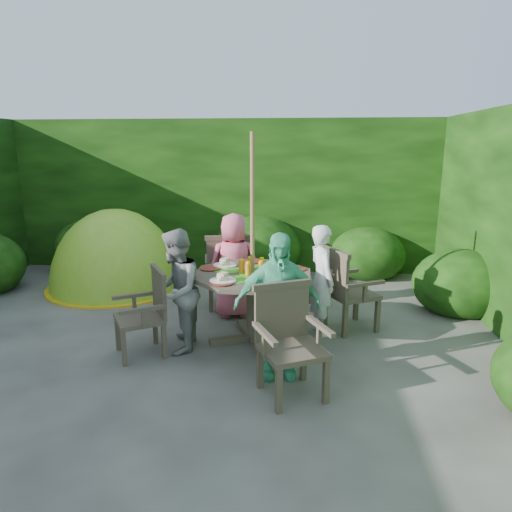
# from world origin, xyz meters

# --- Properties ---
(ground) EXTENTS (60.00, 60.00, 0.00)m
(ground) POSITION_xyz_m (0.00, 0.00, 0.00)
(ground) COLOR #423F3B
(ground) RESTS_ON ground
(hedge_enclosure) EXTENTS (9.00, 9.00, 2.50)m
(hedge_enclosure) POSITION_xyz_m (0.00, 1.33, 1.25)
(hedge_enclosure) COLOR black
(hedge_enclosure) RESTS_ON ground
(patio_table) EXTENTS (1.71, 1.71, 0.91)m
(patio_table) POSITION_xyz_m (0.80, 0.62, 0.64)
(patio_table) COLOR #3D3428
(patio_table) RESTS_ON ground
(parasol_pole) EXTENTS (0.06, 0.06, 2.20)m
(parasol_pole) POSITION_xyz_m (0.80, 0.61, 1.10)
(parasol_pole) COLOR brown
(parasol_pole) RESTS_ON ground
(garden_chair_right) EXTENTS (0.68, 0.71, 0.92)m
(garden_chair_right) POSITION_xyz_m (1.82, 1.02, 0.49)
(garden_chair_right) COLOR #3D3428
(garden_chair_right) RESTS_ON ground
(garden_chair_left) EXTENTS (0.64, 0.66, 0.84)m
(garden_chair_left) POSITION_xyz_m (-0.23, 0.21, 0.45)
(garden_chair_left) COLOR #3D3428
(garden_chair_left) RESTS_ON ground
(garden_chair_back) EXTENTS (0.66, 0.61, 0.95)m
(garden_chair_back) POSITION_xyz_m (0.38, 1.62, 0.51)
(garden_chair_back) COLOR #3D3428
(garden_chair_back) RESTS_ON ground
(garden_chair_front) EXTENTS (0.69, 0.66, 0.90)m
(garden_chair_front) POSITION_xyz_m (1.21, -0.41, 0.48)
(garden_chair_front) COLOR #3D3428
(garden_chair_front) RESTS_ON ground
(child_right) EXTENTS (0.43, 0.52, 1.24)m
(child_right) POSITION_xyz_m (1.54, 0.91, 0.62)
(child_right) COLOR white
(child_right) RESTS_ON ground
(child_left) EXTENTS (0.54, 0.66, 1.27)m
(child_left) POSITION_xyz_m (0.06, 0.31, 0.63)
(child_left) COLOR gray
(child_left) RESTS_ON ground
(child_back) EXTENTS (0.71, 0.54, 1.29)m
(child_back) POSITION_xyz_m (0.50, 1.36, 0.64)
(child_back) COLOR #E75F7E
(child_back) RESTS_ON ground
(child_front) EXTENTS (0.83, 0.45, 1.34)m
(child_front) POSITION_xyz_m (1.10, -0.13, 0.67)
(child_front) COLOR #55C797
(child_front) RESTS_ON ground
(dome_tent) EXTENTS (2.42, 2.42, 2.35)m
(dome_tent) POSITION_xyz_m (-1.42, 2.39, 0.00)
(dome_tent) COLOR #96BF24
(dome_tent) RESTS_ON ground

